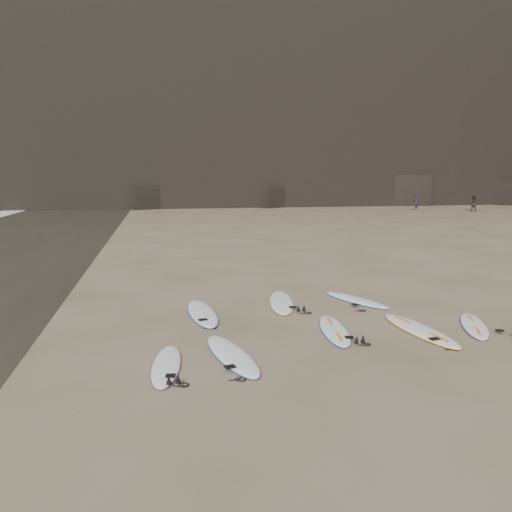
% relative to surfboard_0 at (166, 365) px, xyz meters
% --- Properties ---
extents(ground, '(240.00, 240.00, 0.00)m').
position_rel_surfboard_0_xyz_m(ground, '(4.17, 1.10, -0.04)').
color(ground, '#897559').
rests_on(ground, ground).
extents(headland, '(170.00, 101.00, 63.47)m').
position_rel_surfboard_0_xyz_m(headland, '(28.01, 49.88, 20.98)').
color(headland, black).
rests_on(headland, ground).
extents(surfboard_0, '(0.75, 2.25, 0.08)m').
position_rel_surfboard_0_xyz_m(surfboard_0, '(0.00, 0.00, 0.00)').
color(surfboard_0, white).
rests_on(surfboard_0, ground).
extents(surfboard_1, '(1.12, 2.68, 0.09)m').
position_rel_surfboard_0_xyz_m(surfboard_1, '(1.31, 0.29, 0.01)').
color(surfboard_1, white).
rests_on(surfboard_1, ground).
extents(surfboard_2, '(0.96, 2.46, 0.09)m').
position_rel_surfboard_0_xyz_m(surfboard_2, '(3.91, 1.44, 0.00)').
color(surfboard_2, white).
rests_on(surfboard_2, ground).
extents(surfboard_3, '(0.95, 2.84, 0.10)m').
position_rel_surfboard_0_xyz_m(surfboard_3, '(5.88, 1.06, 0.01)').
color(surfboard_3, white).
rests_on(surfboard_3, ground).
extents(surfboard_4, '(1.47, 2.27, 0.08)m').
position_rel_surfboard_0_xyz_m(surfboard_4, '(7.35, 1.13, 0.00)').
color(surfboard_4, white).
rests_on(surfboard_4, ground).
extents(surfboard_5, '(0.85, 2.78, 0.10)m').
position_rel_surfboard_0_xyz_m(surfboard_5, '(1.00, 3.49, 0.01)').
color(surfboard_5, white).
rests_on(surfboard_5, ground).
extents(surfboard_6, '(1.13, 2.75, 0.10)m').
position_rel_surfboard_0_xyz_m(surfboard_6, '(3.32, 4.19, 0.01)').
color(surfboard_6, white).
rests_on(surfboard_6, ground).
extents(surfboard_7, '(1.51, 2.43, 0.09)m').
position_rel_surfboard_0_xyz_m(surfboard_7, '(5.52, 4.04, 0.00)').
color(surfboard_7, white).
rests_on(surfboard_7, ground).
extents(person_a, '(0.69, 0.71, 1.64)m').
position_rel_surfboard_0_xyz_m(person_a, '(26.54, 38.94, 0.78)').
color(person_a, black).
rests_on(person_a, ground).
extents(person_b, '(0.98, 0.94, 1.59)m').
position_rel_surfboard_0_xyz_m(person_b, '(31.11, 35.87, 0.75)').
color(person_b, black).
rests_on(person_b, ground).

